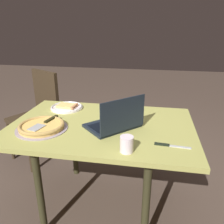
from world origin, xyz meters
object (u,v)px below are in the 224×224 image
table_knife (169,145)px  chair_near (39,111)px  drink_cup (127,144)px  pizza_tray (42,126)px  pizza_plate (67,107)px  dining_table (102,133)px  laptop (116,122)px

table_knife → chair_near: chair_near is taller
table_knife → drink_cup: (0.24, 0.11, 0.04)m
table_knife → chair_near: (1.27, -0.85, -0.18)m
pizza_tray → chair_near: bearing=-60.4°
pizza_plate → drink_cup: size_ratio=2.87×
drink_cup → chair_near: (1.03, -0.95, -0.23)m
drink_cup → table_knife: bearing=-155.8°
pizza_plate → drink_cup: 0.84m
dining_table → drink_cup: bearing=122.8°
laptop → table_knife: laptop is taller
laptop → drink_cup: bearing=111.0°
pizza_tray → table_knife: size_ratio=1.65×
pizza_tray → drink_cup: size_ratio=3.73×
pizza_tray → chair_near: chair_near is taller
dining_table → pizza_plate: pizza_plate is taller
table_knife → pizza_plate: bearing=-31.4°
pizza_plate → chair_near: (0.46, -0.35, -0.19)m
drink_cup → pizza_tray: bearing=-17.5°
dining_table → pizza_plate: size_ratio=4.84×
dining_table → drink_cup: drink_cup is taller
dining_table → chair_near: (0.81, -0.61, -0.11)m
pizza_plate → pizza_tray: 0.41m
table_knife → chair_near: 1.54m
dining_table → laptop: bearing=153.6°
table_knife → laptop: bearing=-27.6°
dining_table → pizza_tray: bearing=21.6°
laptop → drink_cup: laptop is taller
laptop → pizza_plate: bearing=-34.1°
table_knife → drink_cup: bearing=24.2°
pizza_plate → chair_near: chair_near is taller
laptop → table_knife: size_ratio=2.00×
pizza_tray → chair_near: size_ratio=0.37×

